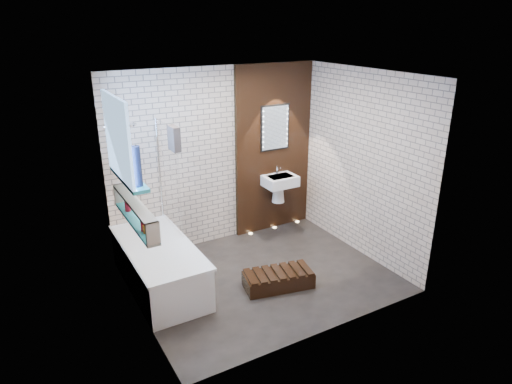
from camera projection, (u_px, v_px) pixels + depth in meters
ground at (262, 277)px, 5.98m from camera, size 3.20×3.20×0.00m
room_shell at (262, 184)px, 5.52m from camera, size 3.24×3.20×2.60m
walnut_panel at (273, 150)px, 6.99m from camera, size 1.30×0.06×2.60m
clerestory_window at (120, 147)px, 4.86m from camera, size 0.18×1.00×0.94m
display_niche at (135, 212)px, 4.97m from camera, size 0.14×1.30×0.26m
bathtub at (159, 266)px, 5.68m from camera, size 0.79×1.74×0.70m
bath_screen at (169, 177)px, 5.85m from camera, size 0.01×0.78×1.40m
towel at (174, 138)px, 5.41m from camera, size 0.09×0.23×0.30m
shower_head at (129, 124)px, 5.44m from camera, size 0.18×0.18×0.02m
washbasin at (280, 184)px, 7.01m from camera, size 0.50×0.36×0.58m
led_mirror at (275, 128)px, 6.84m from camera, size 0.50×0.02×0.70m
walnut_step at (278, 280)px, 5.74m from camera, size 0.92×0.56×0.19m
niche_bottles at (133, 212)px, 5.06m from camera, size 0.06×0.73×0.16m
sill_vases at (130, 166)px, 4.92m from camera, size 0.17×0.65×0.43m
floor_uplights at (275, 227)px, 7.40m from camera, size 0.96×0.06×0.01m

